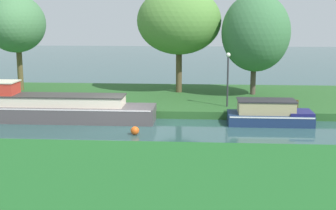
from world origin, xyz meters
TOP-DOWN VIEW (x-y plane):
  - ground_plane at (0.00, 0.00)m, footprint 120.00×120.00m
  - riverbank_far at (0.00, 7.00)m, footprint 72.00×10.00m
  - riverbank_near at (0.00, -9.00)m, footprint 72.00×10.00m
  - slate_barge at (-3.34, 1.20)m, footprint 8.90×2.06m
  - navy_narrowboat at (7.20, 1.20)m, footprint 4.18×1.82m
  - willow_tree_left at (-8.42, 8.28)m, footprint 3.73×4.77m
  - willow_tree_centre at (2.28, 8.27)m, footprint 5.39×4.75m
  - willow_tree_right at (7.05, 7.25)m, footprint 4.20×4.24m
  - lamp_post at (5.21, 3.58)m, footprint 0.24×0.24m
  - mooring_post_near at (-1.80, 2.75)m, footprint 0.18×0.18m
  - mooring_post_far at (8.84, 2.75)m, footprint 0.19×0.19m
  - channel_buoy at (0.74, -1.46)m, footprint 0.39×0.39m

SIDE VIEW (x-z plane):
  - ground_plane at x=0.00m, z-range 0.00..0.00m
  - channel_buoy at x=0.74m, z-range 0.00..0.39m
  - riverbank_far at x=0.00m, z-range 0.00..0.40m
  - riverbank_near at x=0.00m, z-range 0.00..0.40m
  - navy_narrowboat at x=7.20m, z-range -0.10..1.14m
  - slate_barge at x=-3.34m, z-range -0.36..1.68m
  - mooring_post_far at x=8.84m, z-range 0.40..0.97m
  - mooring_post_near at x=-1.80m, z-range 0.40..1.07m
  - lamp_post at x=5.21m, z-range 0.78..3.77m
  - willow_tree_right at x=7.05m, z-range 1.16..7.50m
  - willow_tree_left at x=-8.42m, z-range 1.66..7.97m
  - willow_tree_centre at x=2.28m, z-range 1.63..8.41m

